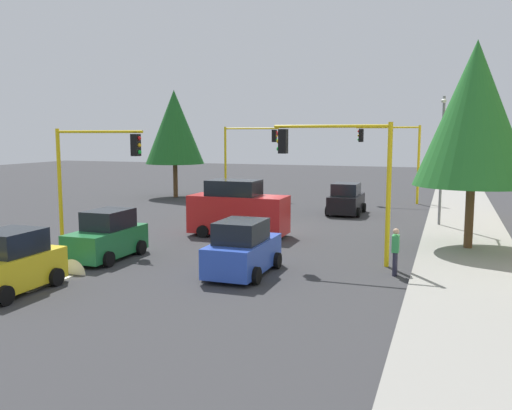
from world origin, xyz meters
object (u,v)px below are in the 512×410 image
Objects in this scene: traffic_signal_near_right at (93,162)px; street_lamp_curbside at (442,147)px; tree_roadside_near at (474,114)px; car_green at (107,237)px; car_yellow at (8,264)px; car_black at (346,200)px; traffic_signal_far_left at (393,148)px; car_blue at (243,250)px; traffic_signal_near_left at (340,164)px; car_orange at (229,203)px; delivery_van_red at (238,210)px; tree_opposite_side at (174,127)px; pedestrian_crossing at (395,250)px; traffic_signal_far_right at (246,147)px.

traffic_signal_near_right is 17.68m from street_lamp_curbside.
tree_roadside_near reaches higher than car_green.
car_yellow is (17.11, -12.69, -3.45)m from street_lamp_curbside.
car_yellow is at bearing -18.81° from car_black.
car_black is at bearing -122.51° from street_lamp_curbside.
traffic_signal_far_left is 23.30m from car_blue.
car_orange is at bearing -137.94° from traffic_signal_near_left.
tree_roadside_near reaches higher than delivery_van_red.
tree_opposite_side reaches higher than car_blue.
traffic_signal_near_left is at bearing 90.00° from traffic_signal_near_right.
pedestrian_crossing is at bearing 6.00° from traffic_signal_far_left.
tree_opposite_side is at bearing -83.17° from traffic_signal_far_left.
traffic_signal_far_left reaches higher than car_black.
traffic_signal_far_right is 0.66× the size of tree_opposite_side.
traffic_signal_far_right is 3.30× the size of pedestrian_crossing.
street_lamp_curbside is at bearing 120.96° from delivery_van_red.
traffic_signal_far_right is 1.56× the size of car_yellow.
traffic_signal_near_left is 13.06m from car_orange.
car_black is at bearing 120.34° from car_orange.
delivery_van_red is (14.00, 10.85, -4.28)m from tree_opposite_side.
delivery_van_red is 1.30× the size of car_black.
tree_opposite_side reaches higher than traffic_signal_near_right.
tree_roadside_near is at bearing 114.97° from car_green.
traffic_signal_near_left reaches higher than car_green.
car_black is 0.97× the size of car_orange.
street_lamp_curbside is at bearing 122.94° from traffic_signal_near_right.
car_orange is at bearing 177.88° from car_green.
car_yellow is (20.70, -7.05, -0.00)m from car_black.
traffic_signal_far_left is (-20.00, 11.32, 0.25)m from traffic_signal_near_right.
tree_roadside_near is at bearing 103.93° from traffic_signal_near_right.
car_green and car_orange have the same top height.
traffic_signal_near_left is 9.75m from car_green.
traffic_signal_far_left reaches higher than pedestrian_crossing.
car_green is at bearing -23.70° from car_black.
car_orange is at bearing 43.58° from tree_opposite_side.
street_lamp_curbside reaches higher than car_orange.
car_orange is (-11.87, 0.44, 0.00)m from car_green.
car_blue is at bearing 24.41° from car_orange.
traffic_signal_near_right is 22.98m from traffic_signal_far_left.
car_green is at bearing -94.52° from car_blue.
car_blue is (6.90, -7.75, -4.95)m from tree_roadside_near.
car_blue is at bearing -45.12° from traffic_signal_near_left.
delivery_van_red is 1.33× the size of car_yellow.
car_yellow is at bearing 4.57° from traffic_signal_far_right.
car_green is at bearing 177.87° from car_yellow.
car_green is at bearing 6.08° from traffic_signal_far_right.
street_lamp_curbside reaches higher than pedestrian_crossing.
traffic_signal_far_left is 13.93m from car_orange.
car_orange is (8.56, 8.14, -4.67)m from tree_opposite_side.
traffic_signal_near_right is at bearing -76.07° from tree_roadside_near.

